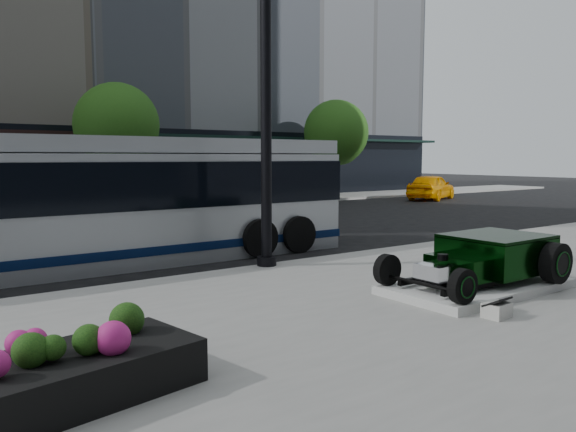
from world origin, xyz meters
TOP-DOWN VIEW (x-y plane):
  - ground at (0.00, 0.00)m, footprint 120.00×120.00m
  - sidewalk_far at (0.00, 14.00)m, footprint 70.00×4.00m
  - street_trees at (1.15, 13.07)m, footprint 29.80×3.80m
  - display_plinth at (0.73, -6.31)m, footprint 3.40×1.80m
  - hot_rod at (1.06, -6.31)m, footprint 3.22×2.00m
  - info_plaque at (-0.48, -7.52)m, footprint 0.42×0.33m
  - lamppost at (-1.01, -2.20)m, footprint 0.43×0.43m
  - flower_planter at (-6.26, -6.76)m, footprint 2.45×1.51m
  - transit_bus at (-3.63, 0.59)m, footprint 12.12×2.88m
  - white_sedan at (5.01, 6.77)m, footprint 4.88×3.25m
  - yellow_taxi at (18.22, 9.37)m, footprint 4.75×3.29m

SIDE VIEW (x-z plane):
  - ground at x=0.00m, z-range 0.00..0.00m
  - sidewalk_far at x=0.00m, z-range 0.00..0.12m
  - display_plinth at x=0.73m, z-range 0.12..0.27m
  - info_plaque at x=-0.48m, z-range 0.09..0.40m
  - flower_planter at x=-6.26m, z-range 0.02..0.76m
  - white_sedan at x=5.01m, z-range 0.00..1.31m
  - hot_rod at x=1.06m, z-range 0.29..1.10m
  - yellow_taxi at x=18.22m, z-range 0.00..1.50m
  - transit_bus at x=-3.63m, z-range 0.02..2.95m
  - lamppost at x=-1.01m, z-range -0.17..7.59m
  - street_trees at x=1.15m, z-range 0.92..6.62m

